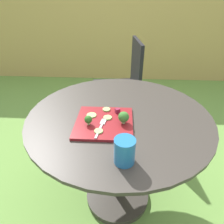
% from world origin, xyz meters
% --- Properties ---
extents(ground_plane, '(12.00, 12.00, 0.00)m').
position_xyz_m(ground_plane, '(0.00, 0.00, 0.00)').
color(ground_plane, '#669342').
extents(bamboo_fence, '(8.00, 0.08, 1.52)m').
position_xyz_m(bamboo_fence, '(0.00, 2.28, 0.76)').
color(bamboo_fence, tan).
rests_on(bamboo_fence, ground_plane).
extents(patio_table, '(0.98, 0.98, 0.71)m').
position_xyz_m(patio_table, '(0.00, 0.00, 0.48)').
color(patio_table, '#38332D').
rests_on(patio_table, ground_plane).
extents(patio_chair, '(0.50, 0.50, 0.90)m').
position_xyz_m(patio_chair, '(0.03, 0.92, 0.53)').
color(patio_chair, black).
rests_on(patio_chair, ground_plane).
extents(salad_plate, '(0.28, 0.28, 0.01)m').
position_xyz_m(salad_plate, '(-0.07, -0.10, 0.72)').
color(salad_plate, maroon).
rests_on(salad_plate, patio_table).
extents(drinking_glass, '(0.08, 0.08, 0.11)m').
position_xyz_m(drinking_glass, '(0.03, -0.35, 0.76)').
color(drinking_glass, '#236BA8').
rests_on(drinking_glass, patio_table).
extents(fork, '(0.04, 0.15, 0.00)m').
position_xyz_m(fork, '(-0.08, -0.14, 0.73)').
color(fork, silver).
rests_on(fork, salad_plate).
extents(broccoli_floret_0, '(0.05, 0.05, 0.06)m').
position_xyz_m(broccoli_floret_0, '(0.02, -0.10, 0.76)').
color(broccoli_floret_0, '#99B770').
rests_on(broccoli_floret_0, salad_plate).
extents(broccoli_floret_1, '(0.04, 0.04, 0.05)m').
position_xyz_m(broccoli_floret_1, '(-0.15, -0.13, 0.75)').
color(broccoli_floret_1, '#99B770').
rests_on(broccoli_floret_1, salad_plate).
extents(cucumber_slice_0, '(0.04, 0.04, 0.01)m').
position_xyz_m(cucumber_slice_0, '(-0.06, -0.07, 0.73)').
color(cucumber_slice_0, '#8EB766').
rests_on(cucumber_slice_0, salad_plate).
extents(cucumber_slice_1, '(0.04, 0.04, 0.01)m').
position_xyz_m(cucumber_slice_1, '(-0.09, -0.18, 0.73)').
color(cucumber_slice_1, '#8EB766').
rests_on(cucumber_slice_1, salad_plate).
extents(cucumber_slice_2, '(0.05, 0.05, 0.01)m').
position_xyz_m(cucumber_slice_2, '(-0.14, -0.05, 0.73)').
color(cucumber_slice_2, '#8EB766').
rests_on(cucumber_slice_2, salad_plate).
extents(cucumber_slice_3, '(0.04, 0.04, 0.01)m').
position_xyz_m(cucumber_slice_3, '(-0.07, 0.01, 0.73)').
color(cucumber_slice_3, '#8EB766').
rests_on(cucumber_slice_3, salad_plate).
extents(beet_chunk_0, '(0.03, 0.03, 0.02)m').
position_xyz_m(beet_chunk_0, '(-0.01, -0.01, 0.74)').
color(beet_chunk_0, maroon).
rests_on(beet_chunk_0, salad_plate).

